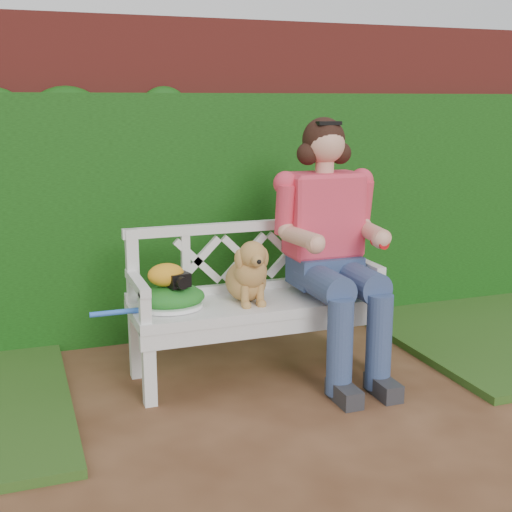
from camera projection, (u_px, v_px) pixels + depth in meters
name	position (u px, v px, depth m)	size (l,w,h in m)	color
ground	(304.00, 430.00, 3.51)	(60.00, 60.00, 0.00)	#492A17
brick_wall	(202.00, 178.00, 5.01)	(10.00, 0.30, 2.20)	maroon
ivy_hedge	(211.00, 216.00, 4.86)	(10.00, 0.18, 1.70)	#1A5E15
garden_bench	(256.00, 337.00, 4.17)	(1.58, 0.60, 0.48)	white
seated_woman	(327.00, 243.00, 4.18)	(0.68, 0.91, 1.61)	#E55A69
dog	(247.00, 270.00, 4.03)	(0.26, 0.35, 0.39)	#A96C30
tennis_racket	(167.00, 307.00, 3.91)	(0.67, 0.28, 0.03)	white
green_bag	(172.00, 297.00, 3.94)	(0.39, 0.30, 0.13)	#1A681A
camera_item	(179.00, 280.00, 3.90)	(0.12, 0.09, 0.08)	black
baseball_glove	(166.00, 275.00, 3.90)	(0.21, 0.16, 0.13)	orange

